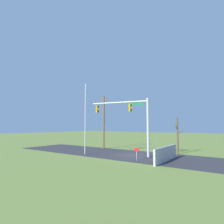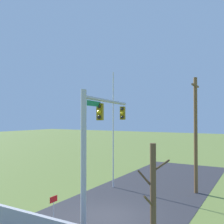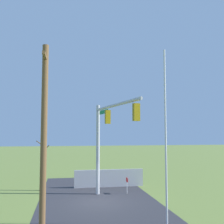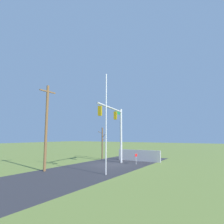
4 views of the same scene
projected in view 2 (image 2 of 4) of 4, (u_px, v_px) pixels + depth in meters
The scene contains 7 objects.
ground_plane at pixel (111, 216), 14.25m from camera, with size 160.00×160.00×0.00m, color olive.
road_surface at pixel (140, 197), 17.71m from camera, with size 28.00×8.00×0.01m, color #2D2D33.
signal_mast at pixel (99, 129), 14.35m from camera, with size 7.28×1.65×6.82m.
flagpole at pixel (113, 129), 20.24m from camera, with size 0.10×0.10×9.02m, color silver.
utility_pole at pixel (196, 133), 18.67m from camera, with size 1.90×0.26×8.37m.
bare_tree at pixel (153, 211), 8.47m from camera, with size 1.27×1.02×4.60m.
open_sign at pixel (54, 202), 13.82m from camera, with size 0.56×0.04×1.22m.
Camera 2 is at (12.40, 7.27, 5.45)m, focal length 41.36 mm.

